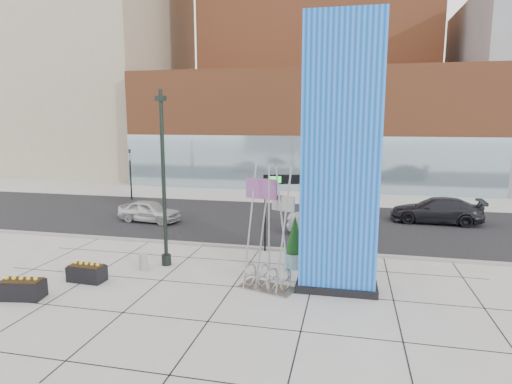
% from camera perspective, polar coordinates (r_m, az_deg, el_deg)
% --- Properties ---
extents(ground, '(160.00, 160.00, 0.00)m').
position_cam_1_polar(ground, '(18.23, -5.34, -11.04)').
color(ground, '#9E9991').
rests_on(ground, ground).
extents(street_asphalt, '(80.00, 12.00, 0.02)m').
position_cam_1_polar(street_asphalt, '(27.50, 1.04, -3.86)').
color(street_asphalt, black).
rests_on(street_asphalt, ground).
extents(curb_edge, '(80.00, 0.30, 0.12)m').
position_cam_1_polar(curb_edge, '(21.84, -2.12, -7.31)').
color(curb_edge, gray).
rests_on(curb_edge, ground).
extents(tower_podium, '(34.00, 10.00, 11.00)m').
position_cam_1_polar(tower_podium, '(43.44, 6.89, 8.33)').
color(tower_podium, brown).
rests_on(tower_podium, ground).
extents(tower_glass_front, '(34.00, 0.60, 5.00)m').
position_cam_1_polar(tower_glass_front, '(38.85, 6.09, 3.77)').
color(tower_glass_front, '#8CA5B2').
rests_on(tower_glass_front, ground).
extents(building_beige_left, '(18.00, 20.00, 34.00)m').
position_cam_1_polar(building_beige_left, '(60.11, -20.29, 19.18)').
color(building_beige_left, tan).
rests_on(building_beige_left, ground).
extents(blue_pylon, '(3.05, 1.38, 10.12)m').
position_cam_1_polar(blue_pylon, '(15.84, 11.19, 3.89)').
color(blue_pylon, '#0C4FB4').
rests_on(blue_pylon, ground).
extents(lamp_post, '(0.52, 0.42, 7.68)m').
position_cam_1_polar(lamp_post, '(19.04, -12.15, -0.50)').
color(lamp_post, black).
rests_on(lamp_post, ground).
extents(public_art_sculpture, '(2.35, 1.67, 4.84)m').
position_cam_1_polar(public_art_sculpture, '(16.42, 1.64, -8.65)').
color(public_art_sculpture, '#A4A6A9').
rests_on(public_art_sculpture, ground).
extents(concrete_bollard, '(0.37, 0.37, 0.72)m').
position_cam_1_polar(concrete_bollard, '(19.32, -14.80, -8.99)').
color(concrete_bollard, gray).
rests_on(concrete_bollard, ground).
extents(overhead_street_sign, '(1.78, 0.56, 3.80)m').
position_cam_1_polar(overhead_street_sign, '(20.53, 3.00, 0.77)').
color(overhead_street_sign, black).
rests_on(overhead_street_sign, ground).
extents(round_planter_east, '(0.90, 0.90, 2.26)m').
position_cam_1_polar(round_planter_east, '(19.85, 10.07, -6.17)').
color(round_planter_east, '#7CA3A6').
rests_on(round_planter_east, ground).
extents(round_planter_mid, '(1.01, 1.01, 2.52)m').
position_cam_1_polar(round_planter_mid, '(18.76, 11.77, -6.77)').
color(round_planter_mid, '#7CA3A6').
rests_on(round_planter_mid, ground).
extents(round_planter_west, '(0.94, 0.94, 2.34)m').
position_cam_1_polar(round_planter_west, '(18.92, 5.18, -6.73)').
color(round_planter_west, '#7CA3A6').
rests_on(round_planter_west, ground).
extents(box_planter_north, '(1.49, 0.80, 0.80)m').
position_cam_1_polar(box_planter_north, '(18.74, -21.62, -9.92)').
color(box_planter_north, black).
rests_on(box_planter_north, ground).
extents(box_planter_south, '(1.62, 0.99, 0.83)m').
position_cam_1_polar(box_planter_south, '(18.01, -28.74, -11.19)').
color(box_planter_south, black).
rests_on(box_planter_south, ground).
extents(car_white_west, '(4.18, 2.10, 1.37)m').
position_cam_1_polar(car_white_west, '(27.96, -14.03, -2.51)').
color(car_white_west, silver).
rests_on(car_white_west, ground).
extents(car_silver_mid, '(4.26, 1.63, 1.39)m').
position_cam_1_polar(car_silver_mid, '(24.60, 9.18, -3.96)').
color(car_silver_mid, '#A5A6AC').
rests_on(car_silver_mid, ground).
extents(car_dark_east, '(5.59, 2.53, 1.59)m').
position_cam_1_polar(car_dark_east, '(29.15, 22.90, -2.27)').
color(car_dark_east, black).
rests_on(car_dark_east, ground).
extents(traffic_signal, '(0.15, 0.18, 4.10)m').
position_cam_1_polar(traffic_signal, '(35.93, -16.40, 2.64)').
color(traffic_signal, black).
rests_on(traffic_signal, ground).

